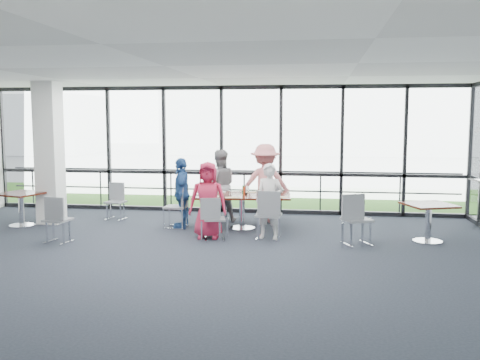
# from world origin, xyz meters

# --- Properties ---
(floor) EXTENTS (12.00, 10.00, 0.02)m
(floor) POSITION_xyz_m (0.00, 0.00, -0.01)
(floor) COLOR #1C232C
(floor) RESTS_ON ground
(ceiling) EXTENTS (12.00, 10.00, 0.04)m
(ceiling) POSITION_xyz_m (0.00, 0.00, 3.20)
(ceiling) COLOR silver
(ceiling) RESTS_ON ground
(curtain_wall_back) EXTENTS (12.00, 0.10, 3.20)m
(curtain_wall_back) POSITION_xyz_m (0.00, 5.00, 1.60)
(curtain_wall_back) COLOR white
(curtain_wall_back) RESTS_ON ground
(structural_column) EXTENTS (0.50, 0.50, 3.20)m
(structural_column) POSITION_xyz_m (-3.60, 3.00, 1.60)
(structural_column) COLOR white
(structural_column) RESTS_ON ground
(apron) EXTENTS (80.00, 70.00, 0.02)m
(apron) POSITION_xyz_m (0.00, 10.00, -0.02)
(apron) COLOR gray
(apron) RESTS_ON ground
(grass_strip) EXTENTS (80.00, 5.00, 0.01)m
(grass_strip) POSITION_xyz_m (0.00, 8.00, 0.01)
(grass_strip) COLOR #2F5317
(grass_strip) RESTS_ON ground
(hangar_main) EXTENTS (24.00, 10.00, 6.00)m
(hangar_main) POSITION_xyz_m (4.00, 32.00, 3.00)
(hangar_main) COLOR silver
(hangar_main) RESTS_ON ground
(hangar_aux) EXTENTS (10.00, 6.00, 4.00)m
(hangar_aux) POSITION_xyz_m (-18.00, 28.00, 2.00)
(hangar_aux) COLOR silver
(hangar_aux) RESTS_ON ground
(guard_rail) EXTENTS (12.00, 0.06, 0.06)m
(guard_rail) POSITION_xyz_m (0.00, 5.60, 0.50)
(guard_rail) COLOR #2D2D33
(guard_rail) RESTS_ON ground
(main_table) EXTENTS (2.15, 1.31, 0.75)m
(main_table) POSITION_xyz_m (0.82, 2.96, 0.64)
(main_table) COLOR #3A0808
(main_table) RESTS_ON ground
(side_table_left) EXTENTS (1.06, 1.06, 0.75)m
(side_table_left) POSITION_xyz_m (-4.07, 2.54, 0.63)
(side_table_left) COLOR #3A0808
(side_table_left) RESTS_ON ground
(side_table_right) EXTENTS (1.09, 1.09, 0.75)m
(side_table_right) POSITION_xyz_m (4.55, 2.23, 0.63)
(side_table_right) COLOR #3A0808
(side_table_right) RESTS_ON ground
(diner_near_left) EXTENTS (0.79, 0.56, 1.53)m
(diner_near_left) POSITION_xyz_m (0.27, 1.98, 0.76)
(diner_near_left) COLOR #B62040
(diner_near_left) RESTS_ON ground
(diner_near_right) EXTENTS (0.60, 0.47, 1.50)m
(diner_near_right) POSITION_xyz_m (1.49, 2.10, 0.75)
(diner_near_right) COLOR silver
(diner_near_right) RESTS_ON ground
(diner_far_left) EXTENTS (0.92, 0.72, 1.67)m
(diner_far_left) POSITION_xyz_m (0.17, 3.76, 0.83)
(diner_far_left) COLOR gray
(diner_far_left) RESTS_ON ground
(diner_far_right) EXTENTS (1.25, 0.78, 1.80)m
(diner_far_right) POSITION_xyz_m (1.23, 3.80, 0.90)
(diner_far_right) COLOR #D67A7A
(diner_far_right) RESTS_ON ground
(diner_end) EXTENTS (0.66, 0.98, 1.54)m
(diner_end) POSITION_xyz_m (-0.50, 2.86, 0.77)
(diner_end) COLOR #234A87
(diner_end) RESTS_ON ground
(chair_main_nl) EXTENTS (0.49, 0.49, 0.83)m
(chair_main_nl) POSITION_xyz_m (0.43, 1.83, 0.42)
(chair_main_nl) COLOR gray
(chair_main_nl) RESTS_ON ground
(chair_main_nr) EXTENTS (0.52, 0.52, 0.96)m
(chair_main_nr) POSITION_xyz_m (1.48, 2.05, 0.48)
(chair_main_nr) COLOR gray
(chair_main_nr) RESTS_ON ground
(chair_main_fl) EXTENTS (0.44, 0.44, 0.81)m
(chair_main_fl) POSITION_xyz_m (0.13, 3.87, 0.41)
(chair_main_fl) COLOR gray
(chair_main_fl) RESTS_ON ground
(chair_main_fr) EXTENTS (0.50, 0.50, 0.85)m
(chair_main_fr) POSITION_xyz_m (1.30, 4.08, 0.42)
(chair_main_fr) COLOR gray
(chair_main_fr) RESTS_ON ground
(chair_main_end) EXTENTS (0.47, 0.47, 0.92)m
(chair_main_end) POSITION_xyz_m (-0.63, 2.85, 0.46)
(chair_main_end) COLOR gray
(chair_main_end) RESTS_ON ground
(chair_spare_la) EXTENTS (0.51, 0.51, 0.89)m
(chair_spare_la) POSITION_xyz_m (-2.49, 1.14, 0.44)
(chair_spare_la) COLOR gray
(chair_spare_la) RESTS_ON ground
(chair_spare_lb) EXTENTS (0.47, 0.47, 0.84)m
(chair_spare_lb) POSITION_xyz_m (-2.29, 3.57, 0.42)
(chair_spare_lb) COLOR gray
(chair_spare_lb) RESTS_ON ground
(chair_spare_r) EXTENTS (0.63, 0.63, 0.97)m
(chair_spare_r) POSITION_xyz_m (3.17, 1.78, 0.49)
(chair_spare_r) COLOR gray
(chair_spare_r) RESTS_ON ground
(plate_nl) EXTENTS (0.25, 0.25, 0.01)m
(plate_nl) POSITION_xyz_m (0.27, 2.53, 0.76)
(plate_nl) COLOR white
(plate_nl) RESTS_ON main_table
(plate_nr) EXTENTS (0.27, 0.27, 0.01)m
(plate_nr) POSITION_xyz_m (1.43, 2.64, 0.76)
(plate_nr) COLOR white
(plate_nr) RESTS_ON main_table
(plate_fl) EXTENTS (0.26, 0.26, 0.01)m
(plate_fl) POSITION_xyz_m (0.28, 3.27, 0.76)
(plate_fl) COLOR white
(plate_fl) RESTS_ON main_table
(plate_fr) EXTENTS (0.27, 0.27, 0.01)m
(plate_fr) POSITION_xyz_m (1.33, 3.32, 0.76)
(plate_fr) COLOR white
(plate_fr) RESTS_ON main_table
(plate_end) EXTENTS (0.27, 0.27, 0.01)m
(plate_end) POSITION_xyz_m (-0.06, 2.85, 0.76)
(plate_end) COLOR white
(plate_end) RESTS_ON main_table
(tumbler_a) EXTENTS (0.07, 0.07, 0.13)m
(tumbler_a) POSITION_xyz_m (0.60, 2.72, 0.82)
(tumbler_a) COLOR white
(tumbler_a) RESTS_ON main_table
(tumbler_b) EXTENTS (0.07, 0.07, 0.14)m
(tumbler_b) POSITION_xyz_m (1.17, 2.75, 0.82)
(tumbler_b) COLOR white
(tumbler_b) RESTS_ON main_table
(tumbler_c) EXTENTS (0.07, 0.07, 0.15)m
(tumbler_c) POSITION_xyz_m (0.89, 3.26, 0.82)
(tumbler_c) COLOR white
(tumbler_c) RESTS_ON main_table
(tumbler_d) EXTENTS (0.07, 0.07, 0.15)m
(tumbler_d) POSITION_xyz_m (0.07, 2.71, 0.82)
(tumbler_d) COLOR white
(tumbler_d) RESTS_ON main_table
(menu_a) EXTENTS (0.35, 0.28, 0.00)m
(menu_a) POSITION_xyz_m (0.68, 2.49, 0.75)
(menu_a) COLOR beige
(menu_a) RESTS_ON main_table
(menu_b) EXTENTS (0.35, 0.31, 0.00)m
(menu_b) POSITION_xyz_m (1.67, 2.70, 0.75)
(menu_b) COLOR beige
(menu_b) RESTS_ON main_table
(menu_c) EXTENTS (0.34, 0.29, 0.00)m
(menu_c) POSITION_xyz_m (0.98, 3.36, 0.75)
(menu_c) COLOR beige
(menu_c) RESTS_ON main_table
(condiment_caddy) EXTENTS (0.10, 0.07, 0.04)m
(condiment_caddy) POSITION_xyz_m (0.88, 2.98, 0.77)
(condiment_caddy) COLOR black
(condiment_caddy) RESTS_ON main_table
(ketchup_bottle) EXTENTS (0.06, 0.06, 0.18)m
(ketchup_bottle) POSITION_xyz_m (0.86, 2.95, 0.84)
(ketchup_bottle) COLOR #AA2D11
(ketchup_bottle) RESTS_ON main_table
(green_bottle) EXTENTS (0.05, 0.05, 0.20)m
(green_bottle) POSITION_xyz_m (0.85, 2.95, 0.85)
(green_bottle) COLOR #1B6F34
(green_bottle) RESTS_ON main_table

